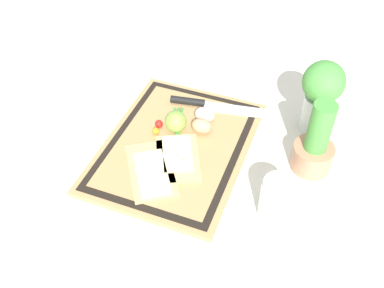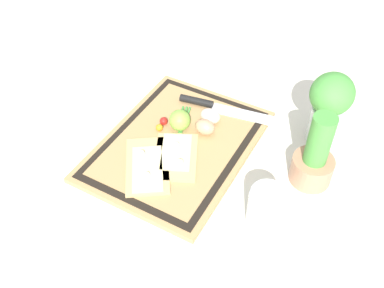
{
  "view_description": "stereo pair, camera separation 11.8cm",
  "coord_description": "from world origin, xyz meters",
  "px_view_note": "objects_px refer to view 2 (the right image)",
  "views": [
    {
      "loc": [
        0.78,
        0.34,
        0.87
      ],
      "look_at": [
        0.0,
        0.05,
        0.04
      ],
      "focal_mm": 42.0,
      "sensor_mm": 36.0,
      "label": 1
    },
    {
      "loc": [
        0.73,
        0.45,
        0.87
      ],
      "look_at": [
        0.0,
        0.05,
        0.04
      ],
      "focal_mm": 42.0,
      "sensor_mm": 36.0,
      "label": 2
    }
  ],
  "objects_px": {
    "cherry_tomato_yellow": "(159,128)",
    "sauce_jar": "(266,211)",
    "egg_brown": "(205,127)",
    "knife": "(214,106)",
    "pizza_slice_far": "(176,155)",
    "herb_glass": "(329,104)",
    "egg_pink": "(210,116)",
    "lime": "(180,120)",
    "herb_pot": "(314,159)",
    "cherry_tomato_red": "(164,121)",
    "pizza_slice_near": "(147,166)"
  },
  "relations": [
    {
      "from": "egg_brown",
      "to": "herb_pot",
      "type": "distance_m",
      "value": 0.3
    },
    {
      "from": "lime",
      "to": "egg_brown",
      "type": "bearing_deg",
      "value": 103.86
    },
    {
      "from": "pizza_slice_near",
      "to": "cherry_tomato_red",
      "type": "bearing_deg",
      "value": -163.02
    },
    {
      "from": "pizza_slice_near",
      "to": "egg_brown",
      "type": "relative_size",
      "value": 3.87
    },
    {
      "from": "knife",
      "to": "herb_pot",
      "type": "height_order",
      "value": "herb_pot"
    },
    {
      "from": "egg_pink",
      "to": "cherry_tomato_yellow",
      "type": "bearing_deg",
      "value": -47.06
    },
    {
      "from": "pizza_slice_near",
      "to": "sauce_jar",
      "type": "height_order",
      "value": "sauce_jar"
    },
    {
      "from": "egg_brown",
      "to": "egg_pink",
      "type": "relative_size",
      "value": 1.0
    },
    {
      "from": "egg_pink",
      "to": "sauce_jar",
      "type": "xyz_separation_m",
      "value": [
        0.23,
        0.26,
        0.01
      ]
    },
    {
      "from": "knife",
      "to": "egg_pink",
      "type": "distance_m",
      "value": 0.06
    },
    {
      "from": "egg_brown",
      "to": "knife",
      "type": "bearing_deg",
      "value": -166.05
    },
    {
      "from": "pizza_slice_far",
      "to": "lime",
      "type": "xyz_separation_m",
      "value": [
        -0.1,
        -0.05,
        0.02
      ]
    },
    {
      "from": "egg_pink",
      "to": "herb_glass",
      "type": "relative_size",
      "value": 0.27
    },
    {
      "from": "cherry_tomato_red",
      "to": "herb_glass",
      "type": "xyz_separation_m",
      "value": [
        -0.17,
        0.4,
        0.1
      ]
    },
    {
      "from": "cherry_tomato_red",
      "to": "herb_pot",
      "type": "height_order",
      "value": "herb_pot"
    },
    {
      "from": "lime",
      "to": "cherry_tomato_yellow",
      "type": "xyz_separation_m",
      "value": [
        0.04,
        -0.05,
        -0.02
      ]
    },
    {
      "from": "knife",
      "to": "lime",
      "type": "height_order",
      "value": "lime"
    },
    {
      "from": "cherry_tomato_yellow",
      "to": "sauce_jar",
      "type": "distance_m",
      "value": 0.39
    },
    {
      "from": "lime",
      "to": "herb_glass",
      "type": "height_order",
      "value": "herb_glass"
    },
    {
      "from": "pizza_slice_far",
      "to": "herb_glass",
      "type": "relative_size",
      "value": 0.93
    },
    {
      "from": "knife",
      "to": "herb_pot",
      "type": "relative_size",
      "value": 1.5
    },
    {
      "from": "pizza_slice_near",
      "to": "lime",
      "type": "relative_size",
      "value": 3.76
    },
    {
      "from": "pizza_slice_far",
      "to": "lime",
      "type": "relative_size",
      "value": 3.35
    },
    {
      "from": "pizza_slice_near",
      "to": "egg_pink",
      "type": "bearing_deg",
      "value": 165.31
    },
    {
      "from": "egg_pink",
      "to": "herb_pot",
      "type": "xyz_separation_m",
      "value": [
        0.05,
        0.31,
        0.03
      ]
    },
    {
      "from": "pizza_slice_far",
      "to": "cherry_tomato_yellow",
      "type": "bearing_deg",
      "value": -125.21
    },
    {
      "from": "knife",
      "to": "sauce_jar",
      "type": "xyz_separation_m",
      "value": [
        0.29,
        0.28,
        0.02
      ]
    },
    {
      "from": "knife",
      "to": "cherry_tomato_red",
      "type": "height_order",
      "value": "same"
    },
    {
      "from": "egg_pink",
      "to": "lime",
      "type": "distance_m",
      "value": 0.09
    },
    {
      "from": "cherry_tomato_yellow",
      "to": "sauce_jar",
      "type": "height_order",
      "value": "sauce_jar"
    },
    {
      "from": "cherry_tomato_red",
      "to": "herb_glass",
      "type": "bearing_deg",
      "value": 113.26
    },
    {
      "from": "pizza_slice_far",
      "to": "sauce_jar",
      "type": "relative_size",
      "value": 1.78
    },
    {
      "from": "cherry_tomato_red",
      "to": "pizza_slice_far",
      "type": "bearing_deg",
      "value": 45.7
    },
    {
      "from": "knife",
      "to": "cherry_tomato_yellow",
      "type": "height_order",
      "value": "knife"
    },
    {
      "from": "egg_brown",
      "to": "herb_pot",
      "type": "height_order",
      "value": "herb_pot"
    },
    {
      "from": "cherry_tomato_yellow",
      "to": "herb_pot",
      "type": "xyz_separation_m",
      "value": [
        -0.05,
        0.42,
        0.04
      ]
    },
    {
      "from": "pizza_slice_far",
      "to": "herb_pot",
      "type": "bearing_deg",
      "value": 109.23
    },
    {
      "from": "sauce_jar",
      "to": "knife",
      "type": "bearing_deg",
      "value": -136.1
    },
    {
      "from": "sauce_jar",
      "to": "herb_glass",
      "type": "relative_size",
      "value": 0.52
    },
    {
      "from": "knife",
      "to": "pizza_slice_near",
      "type": "bearing_deg",
      "value": -8.34
    },
    {
      "from": "egg_pink",
      "to": "lime",
      "type": "xyz_separation_m",
      "value": [
        0.06,
        -0.06,
        0.01
      ]
    },
    {
      "from": "pizza_slice_near",
      "to": "knife",
      "type": "relative_size",
      "value": 0.72
    },
    {
      "from": "egg_brown",
      "to": "pizza_slice_near",
      "type": "bearing_deg",
      "value": -20.38
    },
    {
      "from": "lime",
      "to": "cherry_tomato_red",
      "type": "xyz_separation_m",
      "value": [
        0.01,
        -0.05,
        -0.02
      ]
    },
    {
      "from": "knife",
      "to": "herb_glass",
      "type": "height_order",
      "value": "herb_glass"
    },
    {
      "from": "lime",
      "to": "knife",
      "type": "bearing_deg",
      "value": 160.54
    },
    {
      "from": "egg_brown",
      "to": "lime",
      "type": "height_order",
      "value": "lime"
    },
    {
      "from": "pizza_slice_far",
      "to": "sauce_jar",
      "type": "bearing_deg",
      "value": 76.01
    },
    {
      "from": "herb_glass",
      "to": "cherry_tomato_red",
      "type": "bearing_deg",
      "value": -66.74
    },
    {
      "from": "egg_pink",
      "to": "sauce_jar",
      "type": "relative_size",
      "value": 0.52
    }
  ]
}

